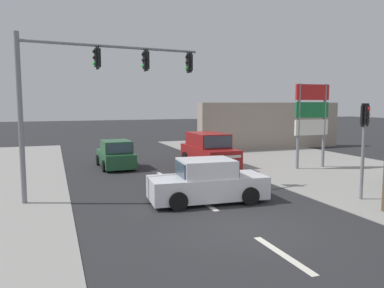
% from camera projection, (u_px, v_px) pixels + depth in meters
% --- Properties ---
extents(ground_plane, '(140.00, 140.00, 0.00)m').
position_uv_depth(ground_plane, '(243.00, 228.00, 10.72)').
color(ground_plane, '#28282B').
extents(lane_dash_near, '(0.20, 2.40, 0.01)m').
position_uv_depth(lane_dash_near, '(283.00, 254.00, 8.85)').
color(lane_dash_near, silver).
rests_on(lane_dash_near, ground).
extents(lane_dash_mid, '(0.20, 2.40, 0.01)m').
position_uv_depth(lane_dash_mid, '(203.00, 202.00, 13.51)').
color(lane_dash_mid, silver).
rests_on(lane_dash_mid, ground).
extents(lane_dash_far, '(0.20, 2.40, 0.01)m').
position_uv_depth(lane_dash_far, '(165.00, 177.00, 18.17)').
color(lane_dash_far, silver).
rests_on(lane_dash_far, ground).
extents(traffic_signal_mast, '(6.86, 0.96, 6.00)m').
position_uv_depth(traffic_signal_mast, '(89.00, 82.00, 13.90)').
color(traffic_signal_mast, slate).
rests_on(traffic_signal_mast, ground).
extents(pedestal_signal_right_kerb, '(0.44, 0.31, 3.56)m').
position_uv_depth(pedestal_signal_right_kerb, '(364.00, 135.00, 13.62)').
color(pedestal_signal_right_kerb, slate).
rests_on(pedestal_signal_right_kerb, ground).
extents(shopping_plaza_sign, '(2.10, 0.16, 4.60)m').
position_uv_depth(shopping_plaza_sign, '(312.00, 114.00, 20.30)').
color(shopping_plaza_sign, slate).
rests_on(shopping_plaza_sign, ground).
extents(shopfront_wall_far, '(12.00, 1.00, 3.60)m').
position_uv_depth(shopfront_wall_far, '(271.00, 126.00, 29.24)').
color(shopfront_wall_far, '#A39384').
rests_on(shopfront_wall_far, ground).
extents(sedan_receding_far, '(4.34, 2.12, 1.56)m').
position_uv_depth(sedan_receding_far, '(207.00, 183.00, 13.53)').
color(sedan_receding_far, silver).
rests_on(sedan_receding_far, ground).
extents(hatchback_crossing_left, '(1.85, 3.68, 1.53)m').
position_uv_depth(hatchback_crossing_left, '(116.00, 155.00, 20.71)').
color(hatchback_crossing_left, '#235633').
rests_on(hatchback_crossing_left, ground).
extents(suv_oncoming_near, '(2.08, 4.55, 1.90)m').
position_uv_depth(suv_oncoming_near, '(209.00, 151.00, 21.01)').
color(suv_oncoming_near, maroon).
rests_on(suv_oncoming_near, ground).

